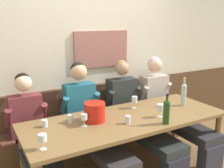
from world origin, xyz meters
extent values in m
cube|color=beige|center=(0.00, 1.09, 1.40)|extent=(6.80, 0.08, 2.80)
cube|color=#985F58|center=(0.15, 1.03, 1.45)|extent=(0.82, 0.04, 0.50)
cube|color=brown|center=(0.00, 1.04, 0.47)|extent=(6.80, 0.03, 0.95)
cube|color=brown|center=(0.00, 0.81, 0.22)|extent=(2.66, 0.42, 0.44)
cube|color=brown|center=(0.00, 0.81, 0.47)|extent=(2.61, 0.39, 0.05)
cube|color=brown|center=(0.00, 1.00, 0.71)|extent=(2.66, 0.04, 0.45)
cube|color=brown|center=(0.00, 0.12, 0.74)|extent=(2.36, 0.90, 0.04)
cylinder|color=brown|center=(1.11, -0.27, 0.36)|extent=(0.07, 0.07, 0.72)
cylinder|color=brown|center=(-1.11, 0.50, 0.36)|extent=(0.07, 0.07, 0.72)
cylinder|color=brown|center=(1.11, 0.50, 0.36)|extent=(0.07, 0.07, 0.72)
cube|color=#282E35|center=(-0.99, 0.19, 0.43)|extent=(0.32, 1.16, 0.11)
cube|color=maroon|center=(-0.99, 0.81, 0.74)|extent=(0.38, 0.18, 0.50)
sphere|color=beige|center=(-0.99, 0.80, 1.14)|extent=(0.20, 0.20, 0.20)
sphere|color=black|center=(-0.99, 0.83, 1.16)|extent=(0.18, 0.18, 0.18)
cylinder|color=maroon|center=(-1.19, 0.77, 0.76)|extent=(0.08, 0.20, 0.27)
cylinder|color=maroon|center=(-0.79, 0.77, 0.76)|extent=(0.08, 0.20, 0.27)
cube|color=#363437|center=(-0.30, 0.19, 0.43)|extent=(0.34, 1.16, 0.11)
cube|color=#21667E|center=(-0.30, 0.81, 0.77)|extent=(0.40, 0.19, 0.55)
sphere|color=tan|center=(-0.30, 0.80, 1.20)|extent=(0.22, 0.22, 0.22)
sphere|color=black|center=(-0.30, 0.83, 1.23)|extent=(0.20, 0.20, 0.20)
cylinder|color=#21667E|center=(-0.51, 0.77, 0.80)|extent=(0.08, 0.20, 0.27)
cylinder|color=#21667E|center=(-0.09, 0.77, 0.80)|extent=(0.08, 0.20, 0.27)
cube|color=#282E30|center=(0.35, 0.19, 0.43)|extent=(0.35, 1.15, 0.11)
cube|color=#272D2B|center=(0.35, 0.81, 0.76)|extent=(0.41, 0.21, 0.55)
sphere|color=#A17D5B|center=(0.35, 0.80, 1.19)|extent=(0.20, 0.20, 0.20)
sphere|color=#A37840|center=(0.35, 0.83, 1.21)|extent=(0.18, 0.18, 0.18)
cylinder|color=#272D2B|center=(0.13, 0.77, 0.79)|extent=(0.08, 0.20, 0.27)
cylinder|color=#272D2B|center=(0.57, 0.77, 0.79)|extent=(0.08, 0.20, 0.27)
cube|color=#2E2F3D|center=(0.93, -0.34, 0.19)|extent=(0.31, 0.14, 0.38)
cube|color=#2C2C34|center=(0.93, 0.19, 0.43)|extent=(0.34, 1.15, 0.11)
cube|color=#B9ACA3|center=(0.93, 0.81, 0.76)|extent=(0.41, 0.23, 0.53)
sphere|color=beige|center=(0.93, 0.80, 1.18)|extent=(0.22, 0.22, 0.22)
sphere|color=silver|center=(0.93, 0.83, 1.21)|extent=(0.20, 0.20, 0.20)
cylinder|color=#B9ACA3|center=(0.72, 0.76, 0.78)|extent=(0.08, 0.20, 0.27)
cylinder|color=#B9ACA3|center=(1.15, 0.76, 0.78)|extent=(0.08, 0.20, 0.27)
cylinder|color=red|center=(-0.36, 0.21, 0.86)|extent=(0.23, 0.23, 0.21)
cylinder|color=#1F431A|center=(0.27, -0.24, 0.87)|extent=(0.07, 0.07, 0.22)
sphere|color=#1F431A|center=(0.27, -0.24, 0.99)|extent=(0.07, 0.07, 0.07)
cylinder|color=#1F431A|center=(0.27, -0.24, 1.03)|extent=(0.03, 0.03, 0.08)
cylinder|color=black|center=(0.27, -0.24, 1.08)|extent=(0.03, 0.03, 0.02)
cylinder|color=#AEBFC0|center=(0.88, 0.12, 0.88)|extent=(0.07, 0.07, 0.24)
sphere|color=#AEBFC0|center=(0.88, 0.12, 1.01)|extent=(0.07, 0.07, 0.07)
cylinder|color=#AEBFC0|center=(0.88, 0.12, 1.07)|extent=(0.03, 0.03, 0.09)
cylinder|color=gold|center=(0.88, 0.12, 1.12)|extent=(0.03, 0.03, 0.02)
cylinder|color=silver|center=(0.35, -0.05, 0.76)|extent=(0.06, 0.06, 0.00)
cylinder|color=silver|center=(0.35, -0.05, 0.80)|extent=(0.01, 0.01, 0.07)
cylinder|color=silver|center=(0.35, -0.05, 0.87)|extent=(0.08, 0.08, 0.08)
cylinder|color=silver|center=(-1.03, -0.15, 0.76)|extent=(0.06, 0.06, 0.00)
cylinder|color=silver|center=(-1.03, -0.15, 0.80)|extent=(0.01, 0.01, 0.07)
cylinder|color=silver|center=(-1.03, -0.15, 0.87)|extent=(0.08, 0.08, 0.06)
cylinder|color=#F0DD7B|center=(-1.03, -0.15, 0.85)|extent=(0.07, 0.07, 0.02)
cylinder|color=silver|center=(-0.52, 0.14, 0.76)|extent=(0.06, 0.06, 0.00)
cylinder|color=silver|center=(-0.52, 0.14, 0.80)|extent=(0.01, 0.01, 0.07)
cylinder|color=silver|center=(-0.52, 0.14, 0.86)|extent=(0.07, 0.07, 0.06)
cylinder|color=silver|center=(0.26, 0.35, 0.76)|extent=(0.06, 0.06, 0.00)
cylinder|color=silver|center=(0.26, 0.35, 0.79)|extent=(0.01, 0.01, 0.07)
cylinder|color=silver|center=(0.26, 0.35, 0.87)|extent=(0.07, 0.07, 0.08)
cylinder|color=silver|center=(-0.08, -0.03, 0.80)|extent=(0.06, 0.06, 0.09)
cylinder|color=silver|center=(-0.89, 0.32, 0.80)|extent=(0.06, 0.06, 0.08)
cylinder|color=silver|center=(-0.62, 0.30, 0.80)|extent=(0.06, 0.06, 0.09)
camera|label=1|loc=(-1.50, -2.20, 1.85)|focal=41.11mm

